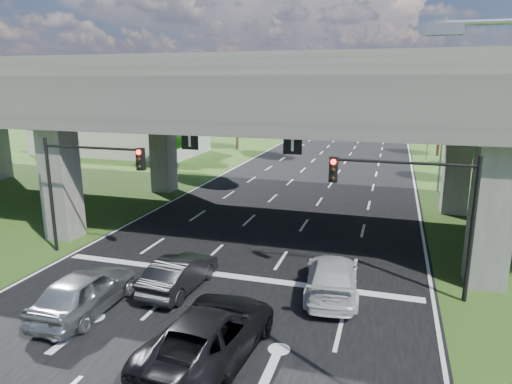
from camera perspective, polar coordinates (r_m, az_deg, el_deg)
The scene contains 18 objects.
ground at distance 18.49m, azimuth -7.09°, elevation -14.67°, with size 160.00×160.00×0.00m, color #2E4C18.
road at distance 27.17m, azimuth 1.46°, elevation -5.10°, with size 18.00×120.00×0.03m, color black.
overpass at distance 27.68m, azimuth 2.68°, elevation 11.93°, with size 80.00×15.00×10.00m.
warehouse at distance 60.02m, azimuth -16.52°, elevation 6.63°, with size 20.00×10.00×4.00m, color #9E9E99.
signal_right at distance 19.33m, azimuth 19.41°, elevation -0.77°, with size 5.76×0.54×6.00m.
signal_left at distance 24.21m, azimuth -20.70°, elevation 1.91°, with size 5.76×0.54×6.00m.
streetlight_far at distance 39.06m, azimuth 21.89°, elevation 8.42°, with size 3.38×0.25×10.00m.
streetlight_beyond at distance 54.99m, azimuth 20.57°, elevation 9.77°, with size 3.38×0.25×10.00m.
tree_left_near at distance 45.96m, azimuth -10.18°, elevation 8.53°, with size 4.50×4.50×7.80m.
tree_left_mid at distance 54.48m, azimuth -9.17°, elevation 8.65°, with size 3.91×3.90×6.76m.
tree_left_far at distance 60.26m, azimuth -2.36°, elevation 10.20°, with size 4.80×4.80×8.32m.
tree_right_near at distance 43.48m, azimuth 25.21°, elevation 6.75°, with size 4.20×4.20×7.28m.
tree_right_mid at distance 51.86m, azimuth 27.27°, elevation 7.08°, with size 3.91×3.90×6.76m.
tree_right_far at distance 59.18m, azimuth 22.17°, elevation 8.84°, with size 4.50×4.50×7.80m.
car_silver at distance 19.11m, azimuth -20.58°, elevation -11.54°, with size 2.03×5.06×1.72m, color #A7ABAF.
car_dark at distance 20.03m, azimuth -9.49°, elevation -9.98°, with size 1.58×4.52×1.49m, color black.
car_white at distance 19.62m, azimuth 9.46°, elevation -10.46°, with size 2.13×5.24×1.52m, color #BBBBBB.
car_trailing at distance 15.38m, azimuth -5.76°, elevation -17.18°, with size 2.80×6.08×1.69m, color black.
Camera 1 is at (6.79, -14.82, 8.73)m, focal length 32.00 mm.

